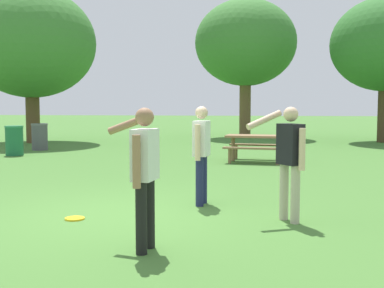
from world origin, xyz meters
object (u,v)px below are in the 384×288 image
at_px(person_bystander, 289,155).
at_px(trash_can_beside_table, 14,141).
at_px(person_catcher, 201,148).
at_px(picnic_table_near, 256,142).
at_px(frisbee, 75,219).
at_px(trash_can_further_along, 40,137).
at_px(person_thrower, 144,168).
at_px(tree_tall_left, 31,43).
at_px(tree_broad_center, 246,43).

distance_m(person_bystander, trash_can_beside_table, 11.48).
distance_m(person_catcher, picnic_table_near, 6.31).
distance_m(frisbee, trash_can_beside_table, 9.74).
relative_size(picnic_table_near, trash_can_further_along, 1.93).
xyz_separation_m(person_bystander, trash_can_further_along, (-8.18, 9.85, -0.48)).
height_order(person_catcher, picnic_table_near, person_catcher).
relative_size(person_catcher, frisbee, 5.69).
relative_size(person_thrower, tree_tall_left, 0.25).
bearing_deg(person_bystander, tree_broad_center, 93.11).
bearing_deg(person_catcher, trash_can_beside_table, 134.42).
distance_m(person_bystander, picnic_table_near, 7.27).
height_order(person_catcher, person_bystander, same).
xyz_separation_m(frisbee, trash_can_beside_table, (-5.13, 8.27, 0.47)).
height_order(person_thrower, frisbee, person_thrower).
bearing_deg(trash_can_beside_table, person_catcher, -45.58).
distance_m(person_catcher, tree_tall_left, 15.04).
relative_size(person_bystander, trash_can_beside_table, 1.71).
xyz_separation_m(picnic_table_near, trash_can_further_along, (-7.73, 2.60, -0.08)).
xyz_separation_m(person_thrower, tree_tall_left, (-8.15, 14.61, 3.25)).
bearing_deg(person_bystander, trash_can_further_along, 129.72).
distance_m(person_catcher, trash_can_beside_table, 9.80).
bearing_deg(tree_broad_center, person_bystander, -86.89).
relative_size(picnic_table_near, trash_can_beside_table, 1.93).
bearing_deg(picnic_table_near, trash_can_beside_table, 174.40).
xyz_separation_m(person_catcher, picnic_table_near, (0.92, 6.23, -0.38)).
bearing_deg(person_catcher, person_thrower, -98.02).
relative_size(person_thrower, tree_broad_center, 0.24).
xyz_separation_m(picnic_table_near, tree_broad_center, (-0.50, 10.23, 4.05)).
xyz_separation_m(tree_tall_left, tree_broad_center, (8.93, 4.50, 0.40)).
bearing_deg(trash_can_beside_table, tree_tall_left, 108.61).
xyz_separation_m(person_bystander, trash_can_beside_table, (-8.21, 8.01, -0.48)).
distance_m(person_thrower, trash_can_further_along, 13.17).
bearing_deg(tree_tall_left, person_bystander, -52.70).
distance_m(person_bystander, tree_tall_left, 16.63).
relative_size(person_bystander, tree_broad_center, 0.24).
distance_m(person_catcher, frisbee, 2.34).
xyz_separation_m(person_thrower, frisbee, (-1.35, 1.37, -0.95)).
xyz_separation_m(person_catcher, person_bystander, (1.36, -1.02, 0.02)).
bearing_deg(person_catcher, person_bystander, -36.76).
bearing_deg(trash_can_beside_table, trash_can_further_along, 88.98).
xyz_separation_m(trash_can_further_along, tree_broad_center, (7.23, 7.63, 4.13)).
xyz_separation_m(frisbee, tree_tall_left, (-6.80, 13.23, 4.20)).
distance_m(person_thrower, person_bystander, 2.38).
height_order(picnic_table_near, tree_broad_center, tree_broad_center).
bearing_deg(trash_can_further_along, tree_tall_left, 118.59).
bearing_deg(frisbee, picnic_table_near, 70.64).
relative_size(trash_can_beside_table, tree_tall_left, 0.15).
bearing_deg(tree_tall_left, person_thrower, -60.85).
bearing_deg(person_bystander, tree_tall_left, 127.30).
distance_m(person_bystander, frisbee, 3.24).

